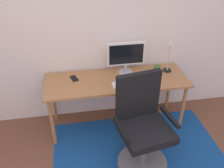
# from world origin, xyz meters

# --- Properties ---
(wall_back) EXTENTS (6.00, 0.10, 2.60)m
(wall_back) POSITION_xyz_m (0.00, 2.20, 1.30)
(wall_back) COLOR white
(wall_back) RESTS_ON ground
(area_rug) EXTENTS (1.99, 1.46, 0.01)m
(area_rug) POSITION_xyz_m (0.46, 1.19, 0.00)
(area_rug) COLOR navy
(area_rug) RESTS_ON ground
(desk) EXTENTS (1.74, 0.60, 0.70)m
(desk) POSITION_xyz_m (0.30, 1.83, 0.64)
(desk) COLOR #AA7145
(desk) RESTS_ON ground
(monitor) EXTENTS (0.47, 0.18, 0.40)m
(monitor) POSITION_xyz_m (0.44, 1.99, 0.94)
(monitor) COLOR #B2B2B7
(monitor) RESTS_ON desk
(keyboard) EXTENTS (0.43, 0.13, 0.02)m
(keyboard) POSITION_xyz_m (0.44, 1.69, 0.71)
(keyboard) COLOR white
(keyboard) RESTS_ON desk
(computer_mouse) EXTENTS (0.06, 0.10, 0.03)m
(computer_mouse) POSITION_xyz_m (0.74, 1.68, 0.72)
(computer_mouse) COLOR white
(computer_mouse) RESTS_ON desk
(coffee_cup) EXTENTS (0.09, 0.09, 0.09)m
(coffee_cup) POSITION_xyz_m (0.83, 1.91, 0.75)
(coffee_cup) COLOR #2C6C23
(coffee_cup) RESTS_ON desk
(cell_phone) EXTENTS (0.11, 0.15, 0.01)m
(cell_phone) POSITION_xyz_m (-0.21, 1.93, 0.71)
(cell_phone) COLOR black
(cell_phone) RESTS_ON desk
(desk_lamp) EXTENTS (0.11, 0.11, 0.43)m
(desk_lamp) POSITION_xyz_m (0.98, 1.93, 0.97)
(desk_lamp) COLOR black
(desk_lamp) RESTS_ON desk
(office_chair) EXTENTS (0.63, 0.57, 1.07)m
(office_chair) POSITION_xyz_m (0.45, 1.15, 0.45)
(office_chair) COLOR slate
(office_chair) RESTS_ON ground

